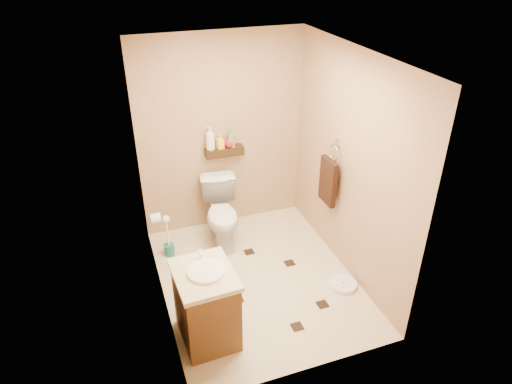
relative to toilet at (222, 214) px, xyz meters
name	(u,v)px	position (x,y,z in m)	size (l,w,h in m)	color
ground	(257,279)	(0.15, -0.83, -0.38)	(2.50, 2.50, 0.00)	beige
wall_back	(222,135)	(0.15, 0.42, 0.82)	(2.00, 0.04, 2.40)	tan
wall_front	(315,259)	(0.15, -2.08, 0.82)	(2.00, 0.04, 2.40)	tan
wall_left	(152,200)	(-0.85, -0.83, 0.82)	(0.04, 2.50, 2.40)	tan
wall_right	(349,167)	(1.15, -0.83, 0.82)	(0.04, 2.50, 2.40)	tan
ceiling	(258,56)	(0.15, -0.83, 2.02)	(2.00, 2.50, 0.02)	white
wall_shelf	(224,152)	(0.15, 0.34, 0.64)	(0.46, 0.14, 0.10)	#34220E
floor_accents	(264,283)	(0.20, -0.92, -0.38)	(1.14, 1.38, 0.01)	black
toilet	(222,214)	(0.00, 0.00, 0.00)	(0.42, 0.74, 0.76)	white
vanity	(206,305)	(-0.55, -1.43, 0.01)	(0.54, 0.64, 0.87)	brown
bathroom_scale	(343,284)	(0.97, -1.25, -0.35)	(0.37, 0.37, 0.06)	white
toilet_brush	(168,241)	(-0.67, -0.07, -0.19)	(0.12, 0.12, 0.54)	#1B6C66
towel_ring	(329,179)	(1.06, -0.58, 0.57)	(0.12, 0.30, 0.76)	silver
toilet_paper	(155,218)	(-0.79, -0.18, 0.22)	(0.12, 0.11, 0.12)	white
bottle_a	(210,138)	(-0.01, 0.34, 0.83)	(0.11, 0.11, 0.28)	white
bottle_b	(220,142)	(0.10, 0.34, 0.78)	(0.08, 0.08, 0.17)	yellow
bottle_c	(229,141)	(0.21, 0.34, 0.77)	(0.12, 0.12, 0.16)	red
bottle_d	(231,138)	(0.24, 0.34, 0.80)	(0.09, 0.09, 0.22)	green
bottle_e	(232,141)	(0.25, 0.34, 0.76)	(0.07, 0.07, 0.15)	#E98E4D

